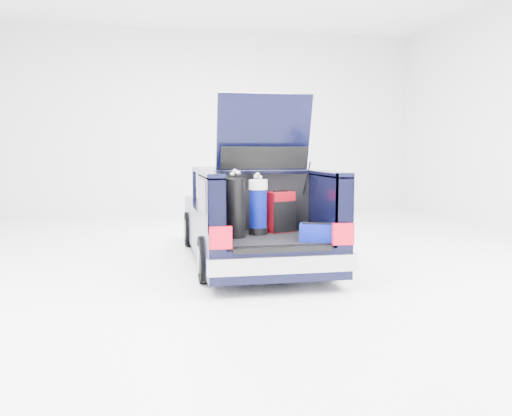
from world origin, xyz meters
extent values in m
plane|color=white|center=(0.00, 0.00, 0.00)|extent=(14.00, 14.00, 0.00)
cube|color=black|center=(0.00, 0.65, 0.50)|extent=(1.75, 3.00, 0.70)
cube|color=black|center=(0.00, 2.22, 0.40)|extent=(1.70, 0.30, 0.50)
cube|color=#A1A1A8|center=(0.00, 2.36, 0.33)|extent=(1.72, 0.10, 0.22)
cube|color=black|center=(0.00, 0.15, 1.12)|extent=(1.55, 1.95, 0.54)
cube|color=black|center=(0.00, 0.15, 1.41)|extent=(1.62, 2.05, 0.06)
cube|color=black|center=(0.00, -1.50, 0.35)|extent=(1.75, 1.30, 0.40)
cube|color=black|center=(0.00, -1.48, 0.57)|extent=(1.32, 1.18, 0.05)
cube|color=black|center=(-0.78, -1.50, 0.97)|extent=(0.20, 1.30, 0.85)
cube|color=black|center=(0.78, -1.50, 0.97)|extent=(0.20, 1.30, 0.85)
cube|color=black|center=(-0.78, -1.50, 1.41)|extent=(0.20, 1.30, 0.06)
cube|color=black|center=(0.78, -1.50, 1.41)|extent=(0.20, 1.30, 0.06)
cube|color=black|center=(0.00, -0.88, 0.97)|extent=(1.36, 0.08, 0.84)
cube|color=#A1A1A8|center=(0.00, -2.18, 0.38)|extent=(1.80, 0.12, 0.20)
cube|color=#AF071A|center=(-0.74, -2.15, 0.72)|extent=(0.26, 0.07, 0.26)
cube|color=#AF071A|center=(0.74, -2.15, 0.72)|extent=(0.26, 0.07, 0.26)
cube|color=black|center=(0.00, -2.15, 0.56)|extent=(1.20, 0.06, 0.06)
cube|color=black|center=(0.00, -1.05, 1.96)|extent=(1.28, 0.33, 1.03)
cube|color=black|center=(0.00, -1.01, 2.10)|extent=(0.95, 0.17, 0.54)
cylinder|color=black|center=(-0.82, 1.45, 0.31)|extent=(0.20, 0.62, 0.62)
cylinder|color=slate|center=(-0.82, 1.45, 0.31)|extent=(0.23, 0.36, 0.36)
cylinder|color=black|center=(0.82, 1.45, 0.31)|extent=(0.20, 0.62, 0.62)
cylinder|color=slate|center=(0.82, 1.45, 0.31)|extent=(0.23, 0.36, 0.36)
cylinder|color=black|center=(-0.82, -1.35, 0.31)|extent=(0.20, 0.62, 0.62)
cylinder|color=slate|center=(-0.82, -1.35, 0.31)|extent=(0.23, 0.36, 0.36)
cylinder|color=black|center=(0.82, -1.35, 0.31)|extent=(0.20, 0.62, 0.62)
cylinder|color=slate|center=(0.82, -1.35, 0.31)|extent=(0.23, 0.36, 0.36)
cube|color=maroon|center=(0.23, -1.08, 0.88)|extent=(0.41, 0.34, 0.55)
cube|color=black|center=(0.23, -1.08, 1.17)|extent=(0.22, 0.13, 0.03)
cube|color=black|center=(0.23, -1.19, 0.82)|extent=(0.34, 0.15, 0.42)
cylinder|color=black|center=(-0.46, -1.48, 0.99)|extent=(0.32, 0.39, 0.80)
cube|color=white|center=(-0.46, -1.38, 1.02)|extent=(0.09, 0.04, 0.28)
sphere|color=#99999E|center=(-0.49, -1.46, 1.41)|extent=(0.06, 0.06, 0.06)
sphere|color=#99999E|center=(-0.43, -1.51, 1.43)|extent=(0.06, 0.06, 0.06)
cylinder|color=black|center=(-0.11, -1.23, 0.65)|extent=(0.25, 0.25, 0.10)
cylinder|color=#050C71|center=(-0.11, -1.23, 0.95)|extent=(0.23, 0.23, 0.52)
cylinder|color=white|center=(-0.11, -1.23, 1.27)|extent=(0.25, 0.25, 0.13)
sphere|color=#99999E|center=(-0.09, -1.21, 1.36)|extent=(0.06, 0.06, 0.06)
sphere|color=#99999E|center=(-0.11, -1.19, 1.40)|extent=(0.06, 0.06, 0.06)
cube|color=#050C71|center=(0.50, -1.90, 0.70)|extent=(0.51, 0.41, 0.21)
cylinder|color=black|center=(0.50, -1.90, 0.82)|extent=(0.37, 0.14, 0.02)
camera|label=1|loc=(-1.52, -8.25, 1.71)|focal=38.00mm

